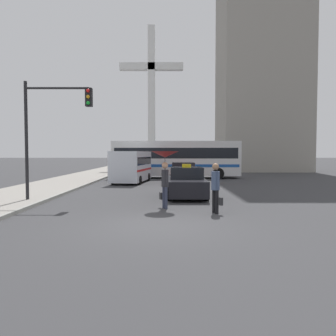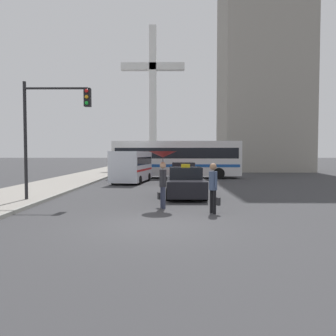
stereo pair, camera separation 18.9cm
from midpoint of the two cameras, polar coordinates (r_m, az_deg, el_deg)
The scene contains 10 objects.
ground_plane at distance 9.99m, azimuth -2.64°, elevation -10.00°, with size 300.00×300.00×0.00m, color #38383A.
taxi at distance 16.41m, azimuth 2.76°, elevation -2.67°, with size 1.91×4.24×1.64m.
sedan_red at distance 23.51m, azimuth 2.27°, elevation -1.06°, with size 1.91×4.25×1.53m.
ambulance_van at distance 24.41m, azimuth -6.73°, elevation 0.47°, with size 2.68×5.29×2.32m.
city_bus at distance 28.86m, azimuth 1.05°, elevation 1.81°, with size 11.11×2.96×3.23m.
pedestrian_with_umbrella at distance 12.83m, azimuth -1.11°, elevation 1.11°, with size 1.08×1.08×2.26m.
pedestrian_man at distance 11.94m, azimuth 7.71°, elevation -2.81°, with size 0.43×0.56×1.82m.
traffic_light at distance 15.36m, azimuth -19.87°, elevation 8.04°, with size 2.98×0.38×5.32m.
building_tower_near at distance 45.90m, azimuth 15.78°, elevation 23.91°, with size 10.20×8.55×37.90m.
monument_cross at distance 43.27m, azimuth -3.16°, elevation 13.59°, with size 8.11×0.90×18.43m.
Camera 1 is at (0.33, -9.75, 2.18)m, focal length 35.00 mm.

